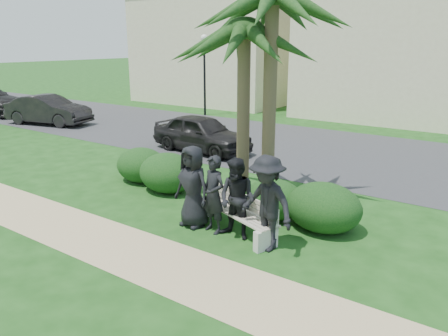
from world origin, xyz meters
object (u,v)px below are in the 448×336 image
at_px(man_b, 214,195).
at_px(street_lamp, 204,61).
at_px(man_c, 237,199).
at_px(man_d, 267,203).
at_px(car_b, 48,110).
at_px(palm_left, 244,31).
at_px(car_a, 202,133).
at_px(man_a, 193,187).
at_px(park_bench, 235,215).

bearing_deg(man_b, street_lamp, 141.36).
relative_size(man_c, man_d, 0.90).
relative_size(man_c, car_b, 0.40).
relative_size(man_d, palm_left, 0.37).
height_order(car_a, car_b, car_b).
relative_size(man_b, palm_left, 0.33).
distance_m(man_a, man_d, 1.87).
bearing_deg(man_b, car_a, 143.07).
bearing_deg(man_d, car_b, 172.60).
bearing_deg(park_bench, palm_left, 138.03).
distance_m(car_a, car_b, 9.56).
height_order(park_bench, man_b, man_b).
relative_size(street_lamp, car_b, 1.00).
distance_m(palm_left, car_b, 14.29).
relative_size(man_c, car_a, 0.43).
height_order(park_bench, car_b, car_b).
bearing_deg(car_b, man_d, -124.32).
relative_size(park_bench, car_a, 0.61).
relative_size(street_lamp, man_a, 2.37).
bearing_deg(man_a, man_d, 2.49).
relative_size(man_a, man_b, 1.08).
bearing_deg(man_d, man_b, -170.35).
bearing_deg(street_lamp, man_c, -50.11).
height_order(man_a, car_a, man_a).
bearing_deg(street_lamp, palm_left, -48.30).
distance_m(street_lamp, park_bench, 15.63).
distance_m(man_a, man_b, 0.56).
distance_m(street_lamp, palm_left, 13.38).
bearing_deg(car_b, man_a, -126.55).
bearing_deg(man_c, man_b, -176.10).
relative_size(man_a, palm_left, 0.35).
relative_size(man_a, man_d, 0.96).
bearing_deg(car_a, man_a, -139.59).
xyz_separation_m(man_b, car_b, (-14.13, 5.54, -0.13)).
xyz_separation_m(man_b, palm_left, (-0.68, 2.19, 3.32)).
xyz_separation_m(park_bench, car_a, (-4.92, 5.17, 0.32)).
height_order(palm_left, car_a, palm_left).
xyz_separation_m(street_lamp, man_a, (8.98, -12.13, -2.04)).
height_order(man_c, palm_left, palm_left).
relative_size(street_lamp, man_c, 2.53).
bearing_deg(man_d, car_a, 149.28).
bearing_deg(car_a, street_lamp, 40.84).
bearing_deg(street_lamp, man_d, -48.34).
relative_size(man_b, car_b, 0.39).
distance_m(street_lamp, man_a, 15.23).
distance_m(man_d, palm_left, 4.40).
distance_m(man_c, palm_left, 4.14).
height_order(street_lamp, car_a, street_lamp).
height_order(man_a, man_d, man_d).
height_order(man_d, palm_left, palm_left).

